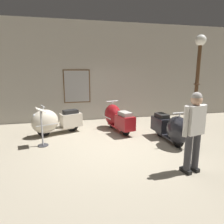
{
  "coord_description": "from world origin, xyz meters",
  "views": [
    {
      "loc": [
        -1.18,
        -4.76,
        2.03
      ],
      "look_at": [
        0.19,
        1.28,
        0.71
      ],
      "focal_mm": 31.97,
      "sensor_mm": 36.0,
      "label": 1
    }
  ],
  "objects_px": {
    "visitor_0": "(194,127)",
    "info_stanchion": "(42,130)",
    "scooter_0": "(53,121)",
    "lamppost": "(197,77)",
    "scooter_1": "(116,117)",
    "scooter_2": "(172,128)"
  },
  "relations": [
    {
      "from": "visitor_0",
      "to": "info_stanchion",
      "type": "xyz_separation_m",
      "value": [
        -3.07,
        2.14,
        -0.5
      ]
    },
    {
      "from": "visitor_0",
      "to": "info_stanchion",
      "type": "bearing_deg",
      "value": 42.56
    },
    {
      "from": "scooter_2",
      "to": "info_stanchion",
      "type": "bearing_deg",
      "value": -103.91
    },
    {
      "from": "visitor_0",
      "to": "scooter_0",
      "type": "bearing_deg",
      "value": 30.33
    },
    {
      "from": "lamppost",
      "to": "visitor_0",
      "type": "distance_m",
      "value": 2.87
    },
    {
      "from": "scooter_0",
      "to": "visitor_0",
      "type": "distance_m",
      "value": 4.19
    },
    {
      "from": "scooter_2",
      "to": "scooter_1",
      "type": "bearing_deg",
      "value": -146.04
    },
    {
      "from": "lamppost",
      "to": "visitor_0",
      "type": "relative_size",
      "value": 1.87
    },
    {
      "from": "scooter_1",
      "to": "scooter_2",
      "type": "height_order",
      "value": "scooter_1"
    },
    {
      "from": "visitor_0",
      "to": "scooter_1",
      "type": "bearing_deg",
      "value": 1.62
    },
    {
      "from": "scooter_1",
      "to": "lamppost",
      "type": "relative_size",
      "value": 0.54
    },
    {
      "from": "scooter_1",
      "to": "scooter_2",
      "type": "xyz_separation_m",
      "value": [
        1.22,
        -1.55,
        -0.01
      ]
    },
    {
      "from": "scooter_1",
      "to": "visitor_0",
      "type": "relative_size",
      "value": 1.02
    },
    {
      "from": "scooter_0",
      "to": "info_stanchion",
      "type": "height_order",
      "value": "info_stanchion"
    },
    {
      "from": "scooter_0",
      "to": "scooter_2",
      "type": "bearing_deg",
      "value": 135.02
    },
    {
      "from": "lamppost",
      "to": "info_stanchion",
      "type": "xyz_separation_m",
      "value": [
        -4.65,
        -0.09,
        -1.37
      ]
    },
    {
      "from": "scooter_2",
      "to": "visitor_0",
      "type": "height_order",
      "value": "visitor_0"
    },
    {
      "from": "visitor_0",
      "to": "info_stanchion",
      "type": "height_order",
      "value": "visitor_0"
    },
    {
      "from": "scooter_1",
      "to": "info_stanchion",
      "type": "bearing_deg",
      "value": 98.94
    },
    {
      "from": "scooter_2",
      "to": "info_stanchion",
      "type": "distance_m",
      "value": 3.56
    },
    {
      "from": "lamppost",
      "to": "visitor_0",
      "type": "bearing_deg",
      "value": -125.31
    },
    {
      "from": "visitor_0",
      "to": "info_stanchion",
      "type": "distance_m",
      "value": 3.77
    }
  ]
}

